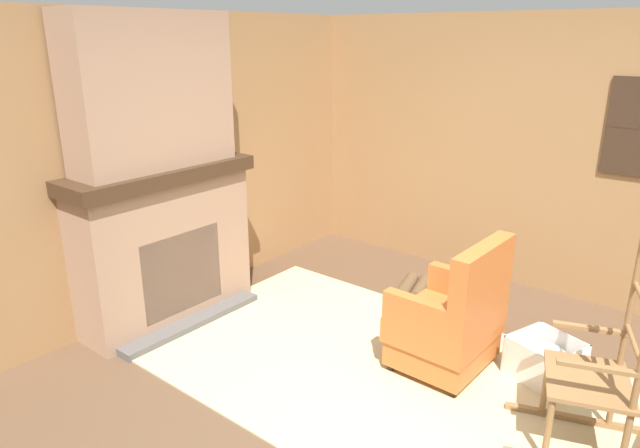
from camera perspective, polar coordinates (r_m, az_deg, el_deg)
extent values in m
plane|color=brown|center=(3.67, 8.35, -19.33)|extent=(14.00, 14.00, 0.00)
cube|color=#9E7247|center=(4.77, -17.59, 5.22)|extent=(0.06, 5.53, 2.42)
cube|color=#9E7247|center=(5.33, 23.05, 5.93)|extent=(5.53, 0.06, 2.42)
cube|color=#9E7A60|center=(4.76, -15.21, -2.58)|extent=(0.43, 1.43, 1.16)
cube|color=black|center=(4.67, -13.81, -4.63)|extent=(0.08, 0.75, 0.65)
cube|color=#565451|center=(4.76, -12.53, -9.60)|extent=(0.16, 1.29, 0.06)
cube|color=#3D2819|center=(4.57, -15.88, 4.86)|extent=(0.53, 1.53, 0.11)
cube|color=#9E7A60|center=(4.48, -16.58, 12.62)|extent=(0.38, 1.26, 1.14)
cube|color=#C6B789|center=(4.16, 5.14, -13.99)|extent=(3.24, 2.06, 0.01)
cube|color=#C6662D|center=(4.16, 12.18, -11.59)|extent=(0.58, 0.67, 0.24)
cube|color=#C6662D|center=(4.09, 12.32, -9.77)|extent=(0.61, 0.70, 0.18)
cube|color=#C6662D|center=(3.84, 15.85, -5.94)|extent=(0.13, 0.69, 0.55)
cube|color=#C6662D|center=(3.77, 10.05, -8.88)|extent=(0.54, 0.10, 0.20)
cube|color=#C6662D|center=(4.26, 14.19, -5.89)|extent=(0.54, 0.10, 0.20)
cylinder|color=#332319|center=(4.13, 7.14, -13.96)|extent=(0.05, 0.05, 0.06)
cylinder|color=#332319|center=(4.54, 11.04, -10.94)|extent=(0.05, 0.05, 0.06)
cylinder|color=#332319|center=(3.94, 13.21, -16.13)|extent=(0.05, 0.05, 0.06)
cylinder|color=#332319|center=(4.37, 16.64, -12.69)|extent=(0.05, 0.05, 0.06)
cube|color=olive|center=(3.96, 24.07, -17.39)|extent=(0.76, 0.31, 0.04)
cylinder|color=olive|center=(3.47, 21.88, -18.38)|extent=(0.05, 0.05, 0.38)
cylinder|color=olive|center=(3.82, 21.65, -14.62)|extent=(0.05, 0.05, 0.38)
cylinder|color=olive|center=(3.52, 28.22, -18.73)|extent=(0.05, 0.05, 0.38)
cylinder|color=olive|center=(3.87, 27.30, -15.00)|extent=(0.05, 0.05, 0.38)
cube|color=olive|center=(3.56, 25.20, -13.95)|extent=(0.58, 0.62, 0.02)
cylinder|color=olive|center=(3.58, 28.82, -6.22)|extent=(0.05, 0.05, 0.92)
cylinder|color=olive|center=(3.47, 28.88, -10.42)|extent=(0.17, 0.40, 0.03)
cube|color=olive|center=(3.27, 26.06, -12.80)|extent=(0.38, 0.17, 0.02)
cube|color=olive|center=(3.65, 25.34, -9.41)|extent=(0.38, 0.17, 0.02)
cylinder|color=brown|center=(5.25, 8.70, -6.22)|extent=(0.24, 0.43, 0.12)
cylinder|color=brown|center=(5.22, 10.05, -6.42)|extent=(0.24, 0.43, 0.12)
cylinder|color=brown|center=(5.20, 11.41, -6.62)|extent=(0.24, 0.43, 0.12)
cube|color=white|center=(4.31, 21.33, -14.08)|extent=(0.50, 0.49, 0.01)
cube|color=white|center=(4.15, 23.73, -13.50)|extent=(0.14, 0.37, 0.29)
cube|color=white|center=(4.34, 19.48, -11.50)|extent=(0.14, 0.37, 0.29)
cube|color=white|center=(4.38, 23.05, -11.67)|extent=(0.38, 0.14, 0.29)
cube|color=white|center=(4.11, 19.94, -13.35)|extent=(0.38, 0.14, 0.29)
ellipsoid|color=white|center=(4.24, 21.57, -12.32)|extent=(0.40, 0.39, 0.17)
ellipsoid|color=#47708E|center=(4.31, -22.11, 4.82)|extent=(0.13, 0.13, 0.10)
cylinder|color=white|center=(4.29, -22.33, 6.63)|extent=(0.07, 0.07, 0.18)
cube|color=brown|center=(4.66, -14.86, 6.88)|extent=(0.13, 0.25, 0.16)
cube|color=silver|center=(4.61, -14.37, 6.89)|extent=(0.01, 0.04, 0.02)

